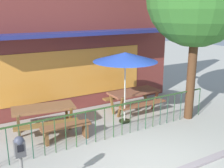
{
  "coord_description": "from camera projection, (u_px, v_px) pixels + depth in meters",
  "views": [
    {
      "loc": [
        -3.62,
        -4.4,
        3.53
      ],
      "look_at": [
        0.18,
        2.11,
        1.47
      ],
      "focal_mm": 43.47,
      "sensor_mm": 36.0,
      "label": 1
    }
  ],
  "objects": [
    {
      "name": "ground",
      "position": [
        150.0,
        166.0,
        6.35
      ],
      "size": [
        40.0,
        40.0,
        0.0
      ],
      "primitive_type": "plane",
      "color": "#A1A198"
    },
    {
      "name": "pub_storefront",
      "position": [
        71.0,
        27.0,
        9.39
      ],
      "size": [
        8.16,
        1.31,
        5.97
      ],
      "color": "#482416",
      "rests_on": "ground"
    },
    {
      "name": "patio_fence_front",
      "position": [
        114.0,
        116.0,
        7.6
      ],
      "size": [
        6.87,
        0.04,
        0.97
      ],
      "color": "#2C4E23",
      "rests_on": "ground"
    },
    {
      "name": "picnic_table_left",
      "position": [
        44.0,
        112.0,
        8.02
      ],
      "size": [
        1.98,
        1.61,
        0.79
      ],
      "color": "brown",
      "rests_on": "ground"
    },
    {
      "name": "picnic_table_right",
      "position": [
        134.0,
        95.0,
        9.59
      ],
      "size": [
        1.82,
        1.38,
        0.79
      ],
      "color": "brown",
      "rests_on": "ground"
    },
    {
      "name": "patio_umbrella",
      "position": [
        125.0,
        57.0,
        8.29
      ],
      "size": [
        2.0,
        2.0,
        2.29
      ],
      "color": "black",
      "rests_on": "ground"
    },
    {
      "name": "patio_bench",
      "position": [
        66.0,
        129.0,
        7.49
      ],
      "size": [
        1.43,
        0.46,
        0.48
      ],
      "color": "brown",
      "rests_on": "ground"
    },
    {
      "name": "parking_meter_near",
      "position": [
        20.0,
        154.0,
        4.69
      ],
      "size": [
        0.18,
        0.17,
        1.45
      ],
      "color": "slate",
      "rests_on": "ground"
    }
  ]
}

